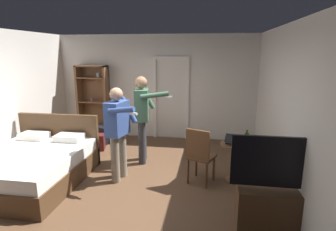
{
  "coord_description": "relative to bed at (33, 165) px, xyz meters",
  "views": [
    {
      "loc": [
        1.4,
        -4.19,
        2.24
      ],
      "look_at": [
        0.67,
        0.54,
        1.12
      ],
      "focal_mm": 29.2,
      "sensor_mm": 36.0,
      "label": 1
    }
  ],
  "objects": [
    {
      "name": "wooden_chair",
      "position": [
        2.87,
        0.37,
        0.24
      ],
      "size": [
        0.55,
        0.55,
        0.99
      ],
      "color": "brown",
      "rests_on": "ground_plane"
    },
    {
      "name": "tv_flatscreen",
      "position": [
        3.87,
        -0.69,
        0.08
      ],
      "size": [
        1.13,
        0.4,
        1.24
      ],
      "color": "#4C331E",
      "rests_on": "ground_plane"
    },
    {
      "name": "bed",
      "position": [
        0.0,
        0.0,
        0.0
      ],
      "size": [
        1.67,
        2.01,
        1.02
      ],
      "color": "#4C331E",
      "rests_on": "ground_plane"
    },
    {
      "name": "person_striped_shirt",
      "position": [
        1.68,
        1.19,
        0.73
      ],
      "size": [
        0.8,
        0.61,
        1.77
      ],
      "color": "#333338",
      "rests_on": "ground_plane"
    },
    {
      "name": "ground_plane",
      "position": [
        1.61,
        0.17,
        -0.3
      ],
      "size": [
        6.0,
        6.0,
        0.0
      ],
      "primitive_type": "plane",
      "color": "brown"
    },
    {
      "name": "doorway_frame",
      "position": [
        2.02,
        2.88,
        0.92
      ],
      "size": [
        0.93,
        0.08,
        2.13
      ],
      "color": "white",
      "rests_on": "ground_plane"
    },
    {
      "name": "wall_back",
      "position": [
        1.61,
        2.96,
        1.03
      ],
      "size": [
        5.35,
        0.12,
        2.67
      ],
      "primitive_type": "cube",
      "color": "silver",
      "rests_on": "ground_plane"
    },
    {
      "name": "bookshelf",
      "position": [
        -0.03,
        2.73,
        0.72
      ],
      "size": [
        0.82,
        0.32,
        1.89
      ],
      "color": "brown",
      "rests_on": "ground_plane"
    },
    {
      "name": "side_table",
      "position": [
        3.5,
        0.56,
        0.16
      ],
      "size": [
        0.57,
        0.57,
        0.7
      ],
      "color": "brown",
      "rests_on": "ground_plane"
    },
    {
      "name": "suitcase_dark",
      "position": [
        0.35,
        2.14,
        -0.08
      ],
      "size": [
        0.51,
        0.39,
        0.44
      ],
      "primitive_type": "cube",
      "rotation": [
        0.0,
        0.0,
        -0.24
      ],
      "color": "black",
      "rests_on": "ground_plane"
    },
    {
      "name": "person_blue_shirt",
      "position": [
        1.46,
        0.33,
        0.66
      ],
      "size": [
        0.63,
        0.69,
        1.65
      ],
      "color": "gray",
      "rests_on": "ground_plane"
    },
    {
      "name": "wall_right",
      "position": [
        4.23,
        0.17,
        1.03
      ],
      "size": [
        0.12,
        5.7,
        2.67
      ],
      "primitive_type": "cube",
      "color": "silver",
      "rests_on": "ground_plane"
    },
    {
      "name": "laptop",
      "position": [
        3.47,
        0.52,
        0.45
      ],
      "size": [
        0.38,
        0.38,
        0.17
      ],
      "color": "black",
      "rests_on": "side_table"
    },
    {
      "name": "bottle_on_table",
      "position": [
        3.64,
        0.48,
        0.51
      ],
      "size": [
        0.06,
        0.06,
        0.27
      ],
      "color": "#32540D",
      "rests_on": "side_table"
    },
    {
      "name": "suitcase_small",
      "position": [
        0.34,
        1.67,
        -0.12
      ],
      "size": [
        0.61,
        0.41,
        0.37
      ],
      "primitive_type": "cube",
      "rotation": [
        0.0,
        0.0,
        0.24
      ],
      "color": "#4C1919",
      "rests_on": "ground_plane"
    }
  ]
}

